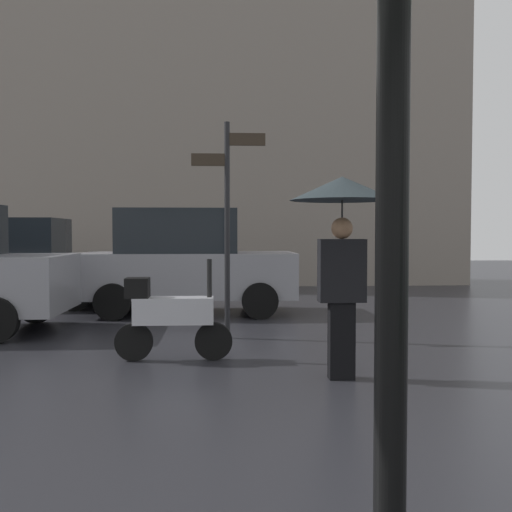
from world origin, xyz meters
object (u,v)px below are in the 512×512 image
parked_scooter (170,315)px  parked_car_distant (10,261)px  pedestrian_with_umbrella (342,217)px  parked_car_left (186,261)px  street_signpost (228,208)px

parked_scooter → parked_car_distant: parked_car_distant is taller
pedestrian_with_umbrella → parked_car_left: pedestrian_with_umbrella is taller
parked_scooter → parked_car_distant: bearing=128.0°
parked_car_left → parked_car_distant: size_ratio=0.89×
parked_car_left → street_signpost: bearing=-70.2°
pedestrian_with_umbrella → parked_car_left: 5.62m
pedestrian_with_umbrella → parked_car_distant: pedestrian_with_umbrella is taller
parked_scooter → parked_car_left: bearing=94.2°
pedestrian_with_umbrella → parked_car_left: (-1.94, 5.23, -0.71)m
pedestrian_with_umbrella → parked_scooter: (-1.89, 1.02, -1.17)m
parked_car_distant → street_signpost: size_ratio=1.44×
street_signpost → pedestrian_with_umbrella: bearing=-64.8°
parked_scooter → parked_car_distant: size_ratio=0.31×
pedestrian_with_umbrella → parked_scooter: pedestrian_with_umbrella is taller
parked_car_left → parked_scooter: bearing=-85.3°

